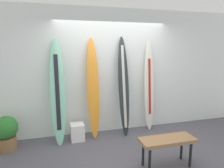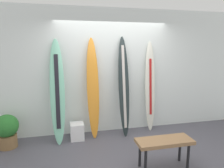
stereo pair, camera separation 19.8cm
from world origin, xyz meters
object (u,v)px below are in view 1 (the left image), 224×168
at_px(surfboard_sunset, 93,89).
at_px(display_block_left, 77,132).
at_px(surfboard_seafoam, 57,92).
at_px(surfboard_charcoal, 124,87).
at_px(surfboard_ivory, 149,87).
at_px(bench, 167,142).
at_px(potted_plant, 6,132).

distance_m(surfboard_sunset, display_block_left, 0.97).
bearing_deg(surfboard_seafoam, surfboard_charcoal, 1.54).
relative_size(surfboard_charcoal, surfboard_ivory, 1.05).
relative_size(surfboard_seafoam, surfboard_charcoal, 0.97).
xyz_separation_m(surfboard_charcoal, display_block_left, (-1.05, -0.07, -0.90)).
bearing_deg(surfboard_seafoam, surfboard_ivory, 3.83).
bearing_deg(surfboard_ivory, bench, -104.45).
height_order(surfboard_charcoal, surfboard_ivory, surfboard_charcoal).
bearing_deg(display_block_left, bench, -45.68).
bearing_deg(surfboard_charcoal, surfboard_seafoam, -178.46).
distance_m(surfboard_seafoam, bench, 2.28).
distance_m(surfboard_sunset, surfboard_charcoal, 0.68).
distance_m(surfboard_sunset, surfboard_ivory, 1.35).
bearing_deg(surfboard_charcoal, surfboard_ivory, 8.68).
relative_size(surfboard_ivory, display_block_left, 5.88).
height_order(surfboard_sunset, bench, surfboard_sunset).
relative_size(surfboard_charcoal, bench, 2.40).
distance_m(surfboard_sunset, bench, 1.86).
xyz_separation_m(display_block_left, bench, (1.32, -1.35, 0.24)).
relative_size(surfboard_charcoal, display_block_left, 6.17).
bearing_deg(bench, surfboard_sunset, 123.12).
distance_m(surfboard_charcoal, display_block_left, 1.38).
height_order(surfboard_ivory, display_block_left, surfboard_ivory).
relative_size(surfboard_ivory, potted_plant, 3.13).
bearing_deg(bench, surfboard_ivory, 75.55).
bearing_deg(surfboard_seafoam, potted_plant, -174.49).
relative_size(surfboard_sunset, potted_plant, 3.23).
bearing_deg(surfboard_charcoal, display_block_left, -175.95).
distance_m(surfboard_seafoam, surfboard_ivory, 2.09).
bearing_deg(potted_plant, surfboard_sunset, 5.49).
height_order(surfboard_sunset, surfboard_charcoal, surfboard_charcoal).
distance_m(display_block_left, potted_plant, 1.36).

